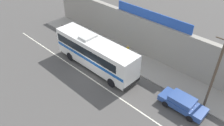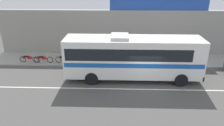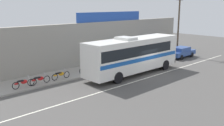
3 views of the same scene
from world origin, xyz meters
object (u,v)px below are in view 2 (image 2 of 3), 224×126
at_px(motorcycle_purple, 64,59).
at_px(pedestrian_far_left, 145,51).
at_px(motorcycle_blue, 29,58).
at_px(motorcycle_red, 96,59).
at_px(intercity_bus, 132,56).
at_px(motorcycle_orange, 43,59).

relative_size(motorcycle_purple, pedestrian_far_left, 1.10).
relative_size(motorcycle_blue, motorcycle_red, 1.05).
bearing_deg(intercity_bus, pedestrian_far_left, 68.85).
bearing_deg(intercity_bus, motorcycle_orange, 161.21).
distance_m(motorcycle_blue, pedestrian_far_left, 11.57).
height_order(motorcycle_red, motorcycle_orange, same).
xyz_separation_m(motorcycle_red, motorcycle_orange, (-5.18, -0.19, 0.00)).
xyz_separation_m(motorcycle_blue, motorcycle_orange, (1.45, -0.05, 0.00)).
distance_m(motorcycle_blue, motorcycle_red, 6.64).
height_order(motorcycle_blue, motorcycle_purple, same).
relative_size(intercity_bus, motorcycle_red, 6.07).
bearing_deg(motorcycle_blue, motorcycle_red, 1.16).
height_order(motorcycle_blue, motorcycle_red, same).
bearing_deg(motorcycle_purple, motorcycle_blue, -179.90).
bearing_deg(motorcycle_purple, motorcycle_orange, -178.32).
bearing_deg(pedestrian_far_left, intercity_bus, -111.15).
bearing_deg(motorcycle_purple, intercity_bus, -24.72).
bearing_deg(motorcycle_red, motorcycle_orange, -177.91).
relative_size(intercity_bus, motorcycle_purple, 5.90).
bearing_deg(intercity_bus, motorcycle_blue, 163.51).
xyz_separation_m(motorcycle_purple, motorcycle_orange, (-2.09, -0.06, 0.00)).
xyz_separation_m(motorcycle_red, motorcycle_purple, (-3.09, -0.13, 0.00)).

